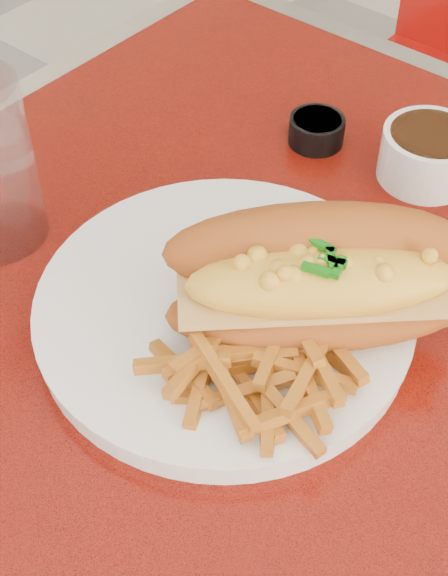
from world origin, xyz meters
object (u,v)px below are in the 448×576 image
Objects in this scene: mac_hoagie at (317,279)px; sauce_cup_left at (317,129)px; dinner_plate at (224,311)px; gravy_ramekin at (428,153)px; diner_table at (437,504)px; fork at (331,317)px.

mac_hoagie is 4.02× the size of sauce_cup_left.
gravy_ramekin is (0.03, 0.28, 0.02)m from dinner_plate.
sauce_cup_left is at bearing 146.21° from diner_table.
fork is 2.47× the size of sauce_cup_left.
gravy_ramekin is 0.12m from sauce_cup_left.
sauce_cup_left is at bearing 81.13° from mac_hoagie.
gravy_ramekin reaches higher than sauce_cup_left.
mac_hoagie is at bearing -82.31° from gravy_ramekin.
sauce_cup_left is (-0.16, 0.21, -0.01)m from fork.
gravy_ramekin is at bearing 83.36° from dinner_plate.
mac_hoagie is 1.62× the size of fork.
fork is at bearing -79.08° from gravy_ramekin.
fork is 1.28× the size of gravy_ramekin.
mac_hoagie is 0.27m from sauce_cup_left.
dinner_plate is 2.20× the size of fork.
sauce_cup_left reaches higher than fork.
gravy_ramekin is at bearing 128.61° from diner_table.
mac_hoagie is 2.08× the size of gravy_ramekin.
dinner_plate is 1.35× the size of mac_hoagie.
mac_hoagie is at bearing 139.49° from fork.
fork is (0.08, 0.04, 0.01)m from dinner_plate.
gravy_ramekin is (-0.04, 0.23, 0.01)m from fork.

